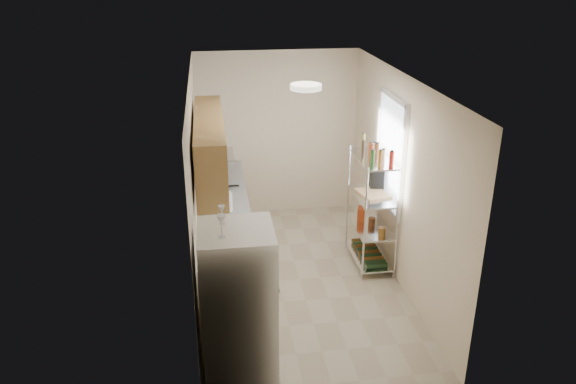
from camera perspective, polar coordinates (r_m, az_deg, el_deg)
name	(u,v)px	position (r m, az deg, el deg)	size (l,w,h in m)	color
room	(300,186)	(6.77, 1.26, 0.60)	(2.52, 4.42, 2.62)	#B4AA92
counter_run	(226,237)	(7.44, -6.37, -4.59)	(0.63, 3.51, 0.90)	#A97E48
upper_cabinets	(210,147)	(6.61, -7.93, 4.53)	(0.33, 2.20, 0.72)	#A97E48
range_hood	(215,159)	(7.50, -7.43, 3.36)	(0.50, 0.60, 0.12)	#B7BABC
window	(391,153)	(7.29, 10.39, 3.94)	(0.06, 1.00, 1.46)	white
bakers_rack	(373,187)	(7.33, 8.65, 0.47)	(0.45, 0.90, 1.73)	silver
ceiling_dome	(306,87)	(6.12, 1.83, 10.65)	(0.34, 0.34, 0.06)	white
refrigerator	(239,309)	(5.36, -5.04, -11.72)	(0.68, 0.68, 1.64)	white
wine_glass_a	(221,226)	(4.78, -6.78, -3.46)	(0.08, 0.08, 0.21)	silver
wine_glass_b	(222,215)	(5.02, -6.72, -2.32)	(0.06, 0.06, 0.18)	silver
rice_cooker	(221,202)	(7.08, -6.84, -1.05)	(0.29, 0.29, 0.23)	white
frying_pan_large	(217,188)	(7.78, -7.26, 0.39)	(0.24, 0.24, 0.04)	black
frying_pan_small	(220,186)	(7.84, -6.92, 0.60)	(0.21, 0.21, 0.04)	black
cutting_board	(373,193)	(7.36, 8.65, -0.13)	(0.33, 0.43, 0.03)	tan
espresso_machine	(377,176)	(7.54, 9.01, 1.58)	(0.18, 0.27, 0.31)	black
storage_bag	(362,214)	(7.66, 7.51, -2.21)	(0.11, 0.16, 0.18)	#A93914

